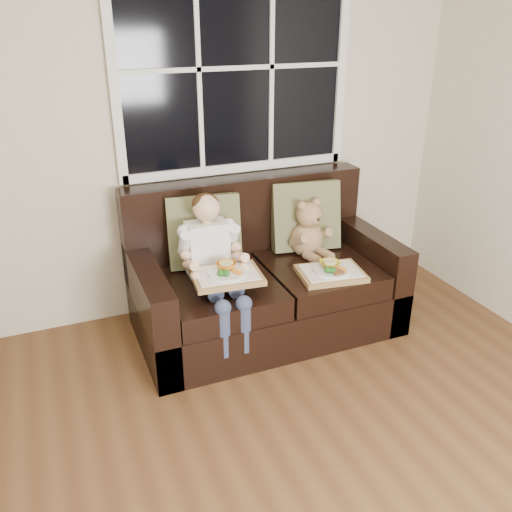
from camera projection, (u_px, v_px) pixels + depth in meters
name	position (u px, v px, depth m)	size (l,w,h in m)	color
room_walls	(351.00, 207.00, 1.20)	(4.52, 5.02, 2.71)	beige
window_back	(235.00, 68.00, 3.49)	(1.62, 0.04, 1.37)	black
loveseat	(262.00, 283.00, 3.65)	(1.70, 0.92, 0.96)	black
pillow_left	(204.00, 231.00, 3.50)	(0.50, 0.29, 0.48)	brown
pillow_right	(305.00, 216.00, 3.76)	(0.50, 0.29, 0.49)	brown
child	(213.00, 255.00, 3.28)	(0.37, 0.59, 0.83)	white
teddy_bear	(308.00, 232.00, 3.68)	(0.27, 0.33, 0.41)	tan
tray_left	(227.00, 275.00, 3.18)	(0.43, 0.34, 0.09)	#A4804A
tray_right	(331.00, 272.00, 3.43)	(0.44, 0.36, 0.09)	#A4804A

